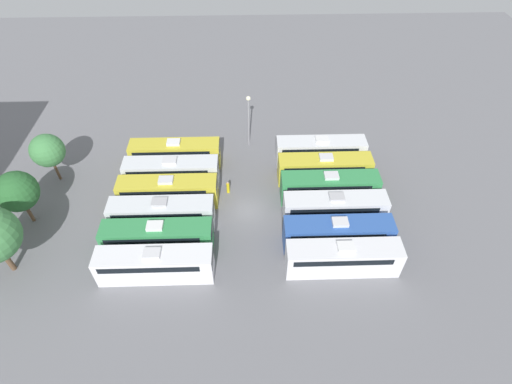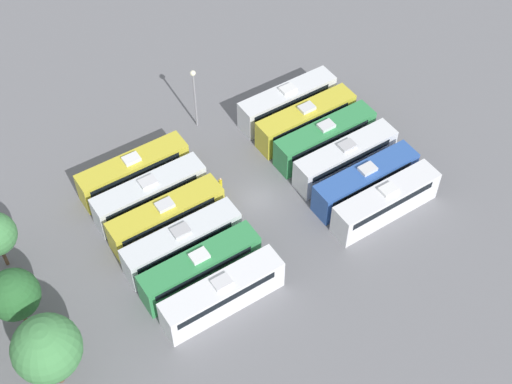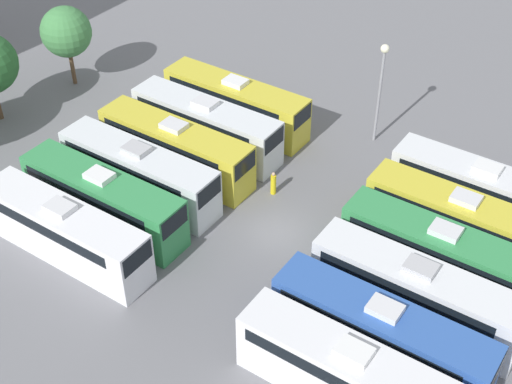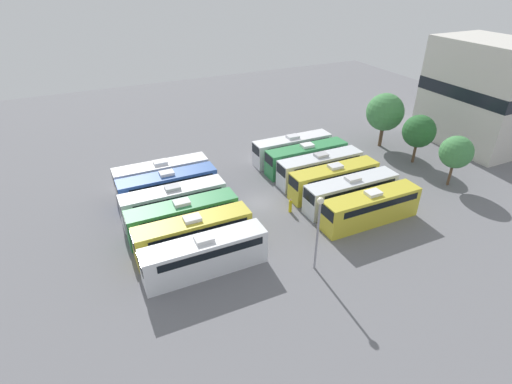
{
  "view_description": "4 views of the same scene",
  "coord_description": "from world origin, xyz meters",
  "views": [
    {
      "loc": [
        -30.92,
        -0.05,
        33.87
      ],
      "look_at": [
        1.27,
        -0.99,
        1.73
      ],
      "focal_mm": 28.0,
      "sensor_mm": 36.0,
      "label": 1
    },
    {
      "loc": [
        -37.33,
        24.57,
        53.68
      ],
      "look_at": [
        -0.24,
        0.27,
        1.54
      ],
      "focal_mm": 50.0,
      "sensor_mm": 36.0,
      "label": 2
    },
    {
      "loc": [
        -27.44,
        -16.96,
        28.88
      ],
      "look_at": [
        0.13,
        1.65,
        2.32
      ],
      "focal_mm": 50.0,
      "sensor_mm": 36.0,
      "label": 3
    },
    {
      "loc": [
        35.36,
        -17.13,
        24.34
      ],
      "look_at": [
        0.08,
        -0.51,
        1.67
      ],
      "focal_mm": 28.0,
      "sensor_mm": 36.0,
      "label": 4
    }
  ],
  "objects": [
    {
      "name": "bus_7",
      "position": [
        -5.04,
        9.28,
        1.87
      ],
      "size": [
        2.54,
        11.2,
        3.75
      ],
      "color": "#338C4C",
      "rests_on": "ground_plane"
    },
    {
      "name": "light_pole",
      "position": [
        12.25,
        -0.35,
        5.11
      ],
      "size": [
        0.6,
        0.6,
        7.49
      ],
      "color": "gray",
      "rests_on": "ground_plane"
    },
    {
      "name": "bus_9",
      "position": [
        1.57,
        9.06,
        1.87
      ],
      "size": [
        2.54,
        11.2,
        3.75
      ],
      "color": "gold",
      "rests_on": "ground_plane"
    },
    {
      "name": "bus_0",
      "position": [
        -8.17,
        -9.19,
        1.87
      ],
      "size": [
        2.54,
        11.2,
        3.75
      ],
      "color": "silver",
      "rests_on": "ground_plane"
    },
    {
      "name": "ground_plane",
      "position": [
        0.0,
        0.0,
        0.0
      ],
      "size": [
        114.77,
        114.77,
        0.0
      ],
      "primitive_type": "plane",
      "color": "slate"
    },
    {
      "name": "bus_8",
      "position": [
        -1.79,
        9.29,
        1.87
      ],
      "size": [
        2.54,
        11.2,
        3.75
      ],
      "color": "silver",
      "rests_on": "ground_plane"
    },
    {
      "name": "bus_6",
      "position": [
        -8.41,
        9.06,
        1.87
      ],
      "size": [
        2.54,
        11.2,
        3.75
      ],
      "color": "white",
      "rests_on": "ground_plane"
    },
    {
      "name": "worker_person",
      "position": [
        3.08,
        2.29,
        0.77
      ],
      "size": [
        0.36,
        0.36,
        1.67
      ],
      "color": "gold",
      "rests_on": "ground_plane"
    },
    {
      "name": "bus_11",
      "position": [
        8.38,
        9.01,
        1.87
      ],
      "size": [
        2.54,
        11.2,
        3.75
      ],
      "color": "gold",
      "rests_on": "ground_plane"
    },
    {
      "name": "bus_1",
      "position": [
        -5.09,
        -9.21,
        1.87
      ],
      "size": [
        2.54,
        11.2,
        3.75
      ],
      "color": "#2D56A8",
      "rests_on": "ground_plane"
    },
    {
      "name": "bus_10",
      "position": [
        4.9,
        9.05,
        1.87
      ],
      "size": [
        2.54,
        11.2,
        3.75
      ],
      "color": "silver",
      "rests_on": "ground_plane"
    },
    {
      "name": "bus_2",
      "position": [
        -1.58,
        -9.48,
        1.87
      ],
      "size": [
        2.54,
        11.2,
        3.75
      ],
      "color": "silver",
      "rests_on": "ground_plane"
    },
    {
      "name": "bus_3",
      "position": [
        1.77,
        -9.44,
        1.87
      ],
      "size": [
        2.54,
        11.2,
        3.75
      ],
      "color": "#338C4C",
      "rests_on": "ground_plane"
    },
    {
      "name": "tree_1",
      "position": [
        -0.76,
        24.02,
        4.55
      ],
      "size": [
        4.37,
        4.37,
        6.75
      ],
      "color": "brown",
      "rests_on": "ground_plane"
    },
    {
      "name": "bus_4",
      "position": [
        4.97,
        -9.35,
        1.87
      ],
      "size": [
        2.54,
        11.2,
        3.75
      ],
      "color": "gold",
      "rests_on": "ground_plane"
    },
    {
      "name": "tree_2",
      "position": [
        6.07,
        23.21,
        4.47
      ],
      "size": [
        3.92,
        3.92,
        6.45
      ],
      "color": "brown",
      "rests_on": "ground_plane"
    },
    {
      "name": "bus_5",
      "position": [
        8.4,
        -9.36,
        1.87
      ],
      "size": [
        2.54,
        11.2,
        3.75
      ],
      "color": "silver",
      "rests_on": "ground_plane"
    }
  ]
}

